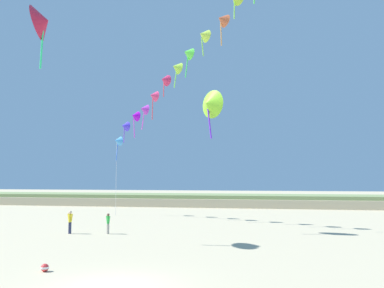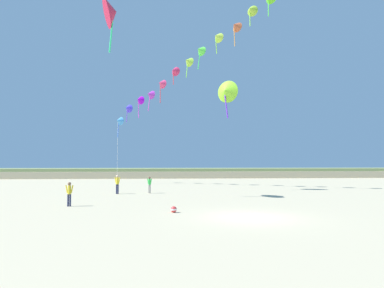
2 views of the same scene
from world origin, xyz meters
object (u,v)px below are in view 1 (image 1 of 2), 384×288
large_kite_low_lead (209,104)px  beach_ball (45,268)px  person_mid_center (70,220)px  person_near_right (108,222)px  large_kite_mid_trail (43,22)px

large_kite_low_lead → beach_ball: (-5.57, -14.03, -9.89)m
beach_ball → person_mid_center: bearing=112.5°
person_near_right → large_kite_mid_trail: size_ratio=0.34×
person_near_right → large_kite_low_lead: (7.57, 1.77, 9.17)m
person_near_right → beach_ball: size_ratio=4.28×
person_mid_center → beach_ball: size_ratio=4.79×
large_kite_low_lead → beach_ball: 18.04m
large_kite_low_lead → large_kite_mid_trail: 13.36m
large_kite_low_lead → beach_ball: bearing=-111.7°
large_kite_mid_trail → beach_ball: bearing=-55.8°
large_kite_mid_trail → beach_ball: (4.83, -7.09, -14.59)m
person_mid_center → large_kite_mid_trail: (0.05, -4.71, 13.77)m
large_kite_low_lead → large_kite_mid_trail: size_ratio=0.87×
beach_ball → large_kite_mid_trail: bearing=124.2°
large_kite_low_lead → person_mid_center: bearing=-168.0°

